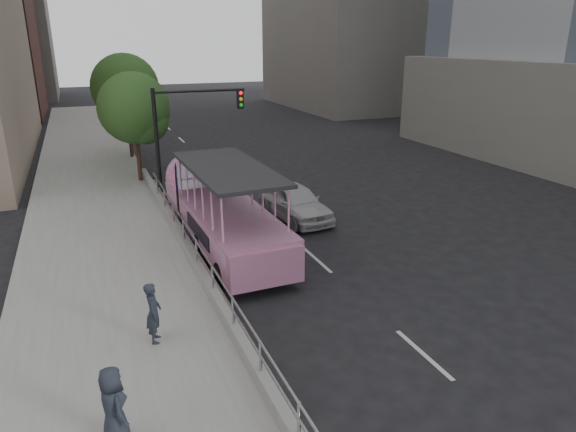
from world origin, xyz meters
name	(u,v)px	position (x,y,z in m)	size (l,w,h in m)	color
ground	(347,322)	(0.00, 0.00, 0.00)	(160.00, 160.00, 0.00)	black
sidewalk	(99,226)	(-5.75, 10.00, 0.15)	(5.50, 80.00, 0.30)	#A2A29C
kerb_wall	(213,294)	(-3.12, 2.00, 0.48)	(0.24, 30.00, 0.36)	gray
guardrail	(212,272)	(-3.12, 2.00, 1.14)	(0.07, 22.00, 0.71)	#A6A6AB
duck_boat	(219,212)	(-1.62, 6.90, 1.17)	(2.58, 9.56, 3.16)	black
car	(295,202)	(1.97, 8.27, 0.74)	(1.74, 4.32, 1.47)	silver
pedestrian_near	(153,312)	(-4.91, 0.54, 1.06)	(0.55, 0.36, 1.52)	#232933
pedestrian_far	(113,406)	(-6.04, -2.53, 1.06)	(0.75, 0.49, 1.53)	#232933
parking_sign	(177,192)	(-2.92, 7.97, 1.77)	(0.17, 0.63, 2.83)	black
traffic_signal	(183,126)	(-1.70, 12.50, 3.50)	(4.20, 0.32, 5.20)	black
street_tree_near	(136,111)	(-3.30, 15.93, 3.82)	(3.52, 3.52, 5.72)	#321F17
street_tree_far	(127,90)	(-3.10, 21.93, 4.31)	(3.97, 3.97, 6.45)	#321F17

